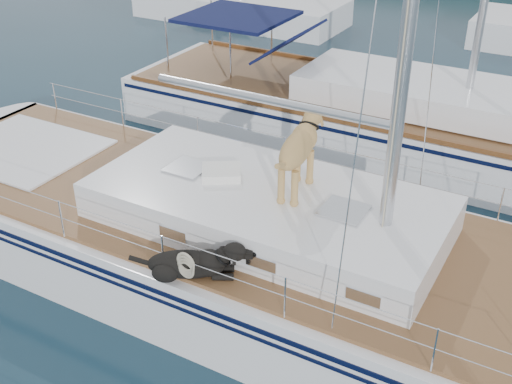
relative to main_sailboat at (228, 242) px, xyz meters
The scene contains 4 objects.
ground 0.69m from the main_sailboat, behind, with size 120.00×120.00×0.00m, color black.
main_sailboat is the anchor object (origin of this frame).
neighbor_sailboat 6.02m from the main_sailboat, 90.81° to the left, with size 11.00×3.50×13.30m.
bg_boat_west 16.18m from the main_sailboat, 120.05° to the left, with size 8.00×3.00×11.65m.
Camera 1 is at (4.66, -7.16, 6.39)m, focal length 45.00 mm.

